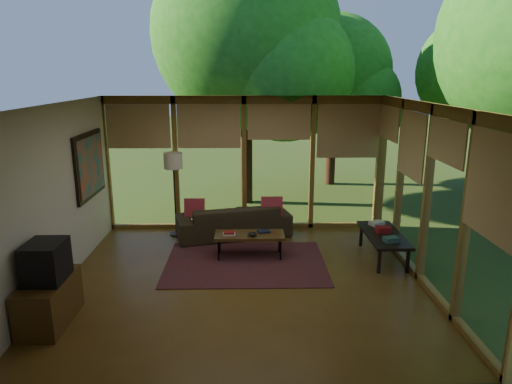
{
  "coord_description": "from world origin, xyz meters",
  "views": [
    {
      "loc": [
        0.07,
        -6.53,
        3.12
      ],
      "look_at": [
        0.2,
        0.7,
        1.23
      ],
      "focal_mm": 32.0,
      "sensor_mm": 36.0,
      "label": 1
    }
  ],
  "objects_px": {
    "television": "(46,262)",
    "floor_lamp": "(173,166)",
    "sofa": "(233,220)",
    "side_console": "(383,236)",
    "coffee_table": "(250,236)",
    "media_cabinet": "(49,302)"
  },
  "relations": [
    {
      "from": "television",
      "to": "side_console",
      "type": "distance_m",
      "value": 5.28
    },
    {
      "from": "sofa",
      "to": "coffee_table",
      "type": "relative_size",
      "value": 1.82
    },
    {
      "from": "coffee_table",
      "to": "side_console",
      "type": "height_order",
      "value": "side_console"
    },
    {
      "from": "media_cabinet",
      "to": "sofa",
      "type": "bearing_deg",
      "value": 54.98
    },
    {
      "from": "media_cabinet",
      "to": "television",
      "type": "bearing_deg",
      "value": 0.0
    },
    {
      "from": "sofa",
      "to": "media_cabinet",
      "type": "xyz_separation_m",
      "value": [
        -2.25,
        -3.22,
        -0.02
      ]
    },
    {
      "from": "sofa",
      "to": "television",
      "type": "xyz_separation_m",
      "value": [
        -2.23,
        -3.22,
        0.53
      ]
    },
    {
      "from": "sofa",
      "to": "coffee_table",
      "type": "height_order",
      "value": "sofa"
    },
    {
      "from": "sofa",
      "to": "side_console",
      "type": "height_order",
      "value": "sofa"
    },
    {
      "from": "side_console",
      "to": "sofa",
      "type": "bearing_deg",
      "value": 155.62
    },
    {
      "from": "television",
      "to": "sofa",
      "type": "bearing_deg",
      "value": 55.22
    },
    {
      "from": "floor_lamp",
      "to": "sofa",
      "type": "bearing_deg",
      "value": -3.61
    },
    {
      "from": "media_cabinet",
      "to": "coffee_table",
      "type": "relative_size",
      "value": 0.83
    },
    {
      "from": "media_cabinet",
      "to": "television",
      "type": "distance_m",
      "value": 0.55
    },
    {
      "from": "side_console",
      "to": "floor_lamp",
      "type": "bearing_deg",
      "value": 161.49
    },
    {
      "from": "sofa",
      "to": "media_cabinet",
      "type": "bearing_deg",
      "value": 40.57
    },
    {
      "from": "television",
      "to": "floor_lamp",
      "type": "bearing_deg",
      "value": 71.62
    },
    {
      "from": "sofa",
      "to": "coffee_table",
      "type": "distance_m",
      "value": 1.13
    },
    {
      "from": "television",
      "to": "floor_lamp",
      "type": "height_order",
      "value": "floor_lamp"
    },
    {
      "from": "media_cabinet",
      "to": "side_console",
      "type": "relative_size",
      "value": 0.71
    },
    {
      "from": "sofa",
      "to": "coffee_table",
      "type": "bearing_deg",
      "value": 91.57
    },
    {
      "from": "sofa",
      "to": "media_cabinet",
      "type": "relative_size",
      "value": 2.19
    }
  ]
}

